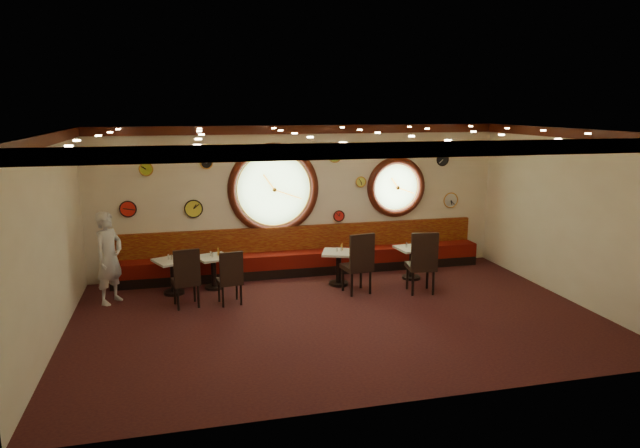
% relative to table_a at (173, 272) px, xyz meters
% --- Properties ---
extents(floor, '(9.00, 6.00, 0.00)m').
position_rel_table_a_xyz_m(floor, '(2.76, -1.99, -0.44)').
color(floor, black).
rests_on(floor, ground).
extents(ceiling, '(9.00, 6.00, 0.02)m').
position_rel_table_a_xyz_m(ceiling, '(2.76, -1.99, 2.76)').
color(ceiling, gold).
rests_on(ceiling, wall_back).
extents(wall_back, '(9.00, 0.02, 3.20)m').
position_rel_table_a_xyz_m(wall_back, '(2.76, 1.01, 1.16)').
color(wall_back, beige).
rests_on(wall_back, floor).
extents(wall_front, '(9.00, 0.02, 3.20)m').
position_rel_table_a_xyz_m(wall_front, '(2.76, -4.99, 1.16)').
color(wall_front, beige).
rests_on(wall_front, floor).
extents(wall_left, '(0.02, 6.00, 3.20)m').
position_rel_table_a_xyz_m(wall_left, '(-1.74, -1.99, 1.16)').
color(wall_left, beige).
rests_on(wall_left, floor).
extents(wall_right, '(0.02, 6.00, 3.20)m').
position_rel_table_a_xyz_m(wall_right, '(7.26, -1.99, 1.16)').
color(wall_right, beige).
rests_on(wall_right, floor).
extents(molding_back, '(9.00, 0.10, 0.18)m').
position_rel_table_a_xyz_m(molding_back, '(2.76, 0.96, 2.67)').
color(molding_back, '#39120A').
rests_on(molding_back, wall_back).
extents(molding_front, '(9.00, 0.10, 0.18)m').
position_rel_table_a_xyz_m(molding_front, '(2.76, -4.94, 2.67)').
color(molding_front, '#39120A').
rests_on(molding_front, wall_back).
extents(molding_left, '(0.10, 6.00, 0.18)m').
position_rel_table_a_xyz_m(molding_left, '(-1.69, -1.99, 2.67)').
color(molding_left, '#39120A').
rests_on(molding_left, wall_back).
extents(molding_right, '(0.10, 6.00, 0.18)m').
position_rel_table_a_xyz_m(molding_right, '(7.21, -1.99, 2.67)').
color(molding_right, '#39120A').
rests_on(molding_right, wall_back).
extents(banquette_base, '(8.00, 0.55, 0.20)m').
position_rel_table_a_xyz_m(banquette_base, '(2.76, 0.73, -0.34)').
color(banquette_base, black).
rests_on(banquette_base, floor).
extents(banquette_seat, '(8.00, 0.55, 0.30)m').
position_rel_table_a_xyz_m(banquette_seat, '(2.76, 0.73, -0.09)').
color(banquette_seat, '#590B07').
rests_on(banquette_seat, banquette_base).
extents(banquette_back, '(8.00, 0.10, 0.55)m').
position_rel_table_a_xyz_m(banquette_back, '(2.76, 0.95, 0.31)').
color(banquette_back, '#630907').
rests_on(banquette_back, wall_back).
extents(porthole_left_glass, '(1.66, 0.02, 1.66)m').
position_rel_table_a_xyz_m(porthole_left_glass, '(2.16, 1.01, 1.41)').
color(porthole_left_glass, '#80A865').
rests_on(porthole_left_glass, wall_back).
extents(porthole_left_frame, '(1.98, 0.18, 1.98)m').
position_rel_table_a_xyz_m(porthole_left_frame, '(2.16, 0.99, 1.41)').
color(porthole_left_frame, '#39120A').
rests_on(porthole_left_frame, wall_back).
extents(porthole_left_ring, '(1.61, 0.03, 1.61)m').
position_rel_table_a_xyz_m(porthole_left_ring, '(2.16, 0.96, 1.41)').
color(porthole_left_ring, gold).
rests_on(porthole_left_ring, wall_back).
extents(porthole_right_glass, '(1.10, 0.02, 1.10)m').
position_rel_table_a_xyz_m(porthole_right_glass, '(4.96, 1.01, 1.36)').
color(porthole_right_glass, '#80A865').
rests_on(porthole_right_glass, wall_back).
extents(porthole_right_frame, '(1.38, 0.18, 1.38)m').
position_rel_table_a_xyz_m(porthole_right_frame, '(4.96, 0.99, 1.36)').
color(porthole_right_frame, '#39120A').
rests_on(porthole_right_frame, wall_back).
extents(porthole_right_ring, '(1.09, 0.03, 1.09)m').
position_rel_table_a_xyz_m(porthole_right_ring, '(4.96, 0.96, 1.36)').
color(porthole_right_ring, gold).
rests_on(porthole_right_ring, wall_back).
extents(wall_clock_0, '(0.22, 0.03, 0.22)m').
position_rel_table_a_xyz_m(wall_clock_0, '(4.11, 0.97, 1.51)').
color(wall_clock_0, '#D1D747').
rests_on(wall_clock_0, wall_back).
extents(wall_clock_1, '(0.26, 0.03, 0.26)m').
position_rel_table_a_xyz_m(wall_clock_1, '(-0.44, 0.97, 1.91)').
color(wall_clock_1, '#A7C126').
rests_on(wall_clock_1, wall_back).
extents(wall_clock_2, '(0.28, 0.03, 0.28)m').
position_rel_table_a_xyz_m(wall_clock_2, '(6.06, 0.97, 1.96)').
color(wall_clock_2, black).
rests_on(wall_clock_2, wall_back).
extents(wall_clock_3, '(0.32, 0.03, 0.32)m').
position_rel_table_a_xyz_m(wall_clock_3, '(-0.84, 0.97, 1.11)').
color(wall_clock_3, red).
rests_on(wall_clock_3, wall_back).
extents(wall_clock_4, '(0.36, 0.03, 0.36)m').
position_rel_table_a_xyz_m(wall_clock_4, '(0.46, 0.97, 1.06)').
color(wall_clock_4, yellow).
rests_on(wall_clock_4, wall_back).
extents(wall_clock_5, '(0.34, 0.03, 0.34)m').
position_rel_table_a_xyz_m(wall_clock_5, '(6.31, 0.97, 1.01)').
color(wall_clock_5, silver).
rests_on(wall_clock_5, wall_back).
extents(wall_clock_6, '(0.24, 0.03, 0.24)m').
position_rel_table_a_xyz_m(wall_clock_6, '(0.76, 0.97, 2.01)').
color(wall_clock_6, black).
rests_on(wall_clock_6, wall_back).
extents(wall_clock_7, '(0.30, 0.03, 0.30)m').
position_rel_table_a_xyz_m(wall_clock_7, '(3.51, 0.97, 2.11)').
color(wall_clock_7, '#9CC73E').
rests_on(wall_clock_7, wall_back).
extents(wall_clock_8, '(0.24, 0.03, 0.24)m').
position_rel_table_a_xyz_m(wall_clock_8, '(3.61, 0.97, 0.76)').
color(wall_clock_8, red).
rests_on(wall_clock_8, wall_back).
extents(table_a, '(0.83, 0.83, 0.69)m').
position_rel_table_a_xyz_m(table_a, '(0.00, 0.00, 0.00)').
color(table_a, black).
rests_on(table_a, floor).
extents(table_b, '(0.76, 0.76, 0.66)m').
position_rel_table_a_xyz_m(table_b, '(0.79, 0.16, -0.02)').
color(table_b, black).
rests_on(table_b, floor).
extents(table_c, '(0.82, 0.82, 0.70)m').
position_rel_table_a_xyz_m(table_c, '(3.28, -0.22, 0.01)').
color(table_c, black).
rests_on(table_c, floor).
extents(table_d, '(0.68, 0.68, 0.68)m').
position_rel_table_a_xyz_m(table_d, '(4.90, -0.18, -0.01)').
color(table_d, black).
rests_on(table_d, floor).
extents(chair_a, '(0.53, 0.53, 0.69)m').
position_rel_table_a_xyz_m(chair_a, '(0.25, -0.87, 0.20)').
color(chair_a, black).
rests_on(chair_a, floor).
extents(chair_b, '(0.48, 0.48, 0.63)m').
position_rel_table_a_xyz_m(chair_b, '(1.03, -0.91, 0.15)').
color(chair_b, black).
rests_on(chair_b, floor).
extents(chair_c, '(0.59, 0.59, 0.75)m').
position_rel_table_a_xyz_m(chair_c, '(3.51, -0.87, 0.26)').
color(chair_c, black).
rests_on(chair_c, floor).
extents(chair_d, '(0.59, 0.59, 0.77)m').
position_rel_table_a_xyz_m(chair_d, '(4.70, -1.16, 0.27)').
color(chair_d, black).
rests_on(chair_d, floor).
extents(condiment_a_salt, '(0.04, 0.04, 0.10)m').
position_rel_table_a_xyz_m(condiment_a_salt, '(-0.07, 0.02, 0.31)').
color(condiment_a_salt, silver).
rests_on(condiment_a_salt, table_a).
extents(condiment_b_salt, '(0.03, 0.03, 0.10)m').
position_rel_table_a_xyz_m(condiment_b_salt, '(0.74, 0.22, 0.28)').
color(condiment_b_salt, '#BABBBF').
rests_on(condiment_b_salt, table_b).
extents(condiment_c_salt, '(0.03, 0.03, 0.10)m').
position_rel_table_a_xyz_m(condiment_c_salt, '(3.25, -0.19, 0.31)').
color(condiment_c_salt, silver).
rests_on(condiment_c_salt, table_c).
extents(condiment_d_salt, '(0.04, 0.04, 0.11)m').
position_rel_table_a_xyz_m(condiment_d_salt, '(4.78, -0.14, 0.30)').
color(condiment_d_salt, silver).
rests_on(condiment_d_salt, table_d).
extents(condiment_a_pepper, '(0.03, 0.03, 0.10)m').
position_rel_table_a_xyz_m(condiment_a_pepper, '(-0.02, -0.00, 0.30)').
color(condiment_a_pepper, silver).
rests_on(condiment_a_pepper, table_a).
extents(condiment_b_pepper, '(0.04, 0.04, 0.11)m').
position_rel_table_a_xyz_m(condiment_b_pepper, '(0.77, 0.10, 0.28)').
color(condiment_b_pepper, silver).
rests_on(condiment_b_pepper, table_b).
extents(condiment_c_pepper, '(0.03, 0.03, 0.09)m').
position_rel_table_a_xyz_m(condiment_c_pepper, '(3.34, -0.20, 0.31)').
color(condiment_c_pepper, silver).
rests_on(condiment_c_pepper, table_c).
extents(condiment_d_pepper, '(0.04, 0.04, 0.11)m').
position_rel_table_a_xyz_m(condiment_d_pepper, '(4.95, -0.19, 0.30)').
color(condiment_d_pepper, silver).
rests_on(condiment_d_pepper, table_d).
extents(condiment_a_bottle, '(0.05, 0.05, 0.16)m').
position_rel_table_a_xyz_m(condiment_a_bottle, '(0.08, 0.03, 0.33)').
color(condiment_a_bottle, orange).
rests_on(condiment_a_bottle, table_a).
extents(condiment_b_bottle, '(0.05, 0.05, 0.17)m').
position_rel_table_a_xyz_m(condiment_b_bottle, '(0.90, 0.22, 0.31)').
color(condiment_b_bottle, gold).
rests_on(condiment_b_bottle, table_b).
extents(condiment_c_bottle, '(0.05, 0.05, 0.15)m').
position_rel_table_a_xyz_m(condiment_c_bottle, '(3.37, -0.13, 0.34)').
color(condiment_c_bottle, gold).
rests_on(condiment_c_bottle, table_c).
extents(condiment_d_bottle, '(0.05, 0.05, 0.16)m').
position_rel_table_a_xyz_m(condiment_d_bottle, '(4.94, -0.11, 0.33)').
color(condiment_d_bottle, gold).
rests_on(condiment_d_bottle, table_d).
extents(waiter, '(0.70, 0.75, 1.72)m').
position_rel_table_a_xyz_m(waiter, '(-1.12, -0.23, 0.43)').
color(waiter, silver).
rests_on(waiter, floor).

